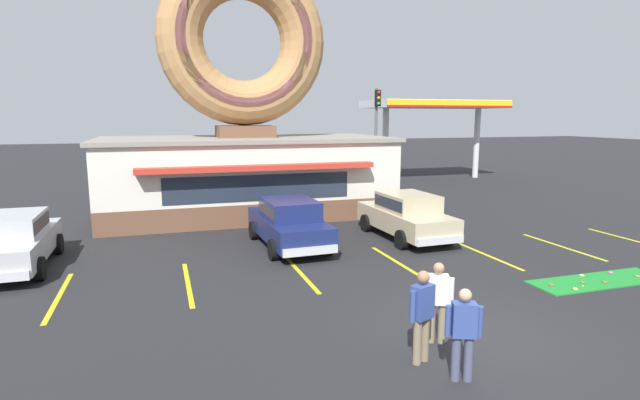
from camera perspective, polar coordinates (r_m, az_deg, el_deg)
ground_plane at (r=10.58m, az=17.64°, el=-14.65°), size 160.00×160.00×0.00m
donut_shop_building at (r=22.03m, az=-8.54°, el=8.09°), size 12.30×6.75×10.96m
putting_mat at (r=15.09m, az=29.31°, el=-8.05°), size 3.86×1.12×0.03m
mini_donut_near_left at (r=15.87m, az=30.28°, el=-7.18°), size 0.13×0.13×0.04m
mini_donut_near_right at (r=14.92m, az=29.78°, el=-8.14°), size 0.13×0.13×0.04m
mini_donut_mid_left at (r=14.07m, az=24.92°, el=-8.79°), size 0.13×0.13×0.04m
mini_donut_mid_centre at (r=14.02m, az=27.16°, el=-9.02°), size 0.13×0.13×0.04m
mini_donut_mid_right at (r=15.91m, az=32.53°, el=-7.34°), size 0.13×0.13×0.04m
mini_donut_far_left at (r=15.23m, az=27.75°, el=-7.64°), size 0.13×0.13×0.04m
mini_donut_far_centre at (r=14.63m, az=27.85°, el=-8.32°), size 0.13×0.13×0.04m
golf_ball at (r=14.32m, az=27.83°, el=-8.69°), size 0.04×0.04×0.04m
car_navy at (r=16.37m, az=-3.57°, el=-2.41°), size 2.10×4.62×1.60m
car_silver at (r=16.38m, az=-31.71°, el=-3.83°), size 2.00×4.57×1.60m
car_champagne at (r=17.80m, az=9.82°, el=-1.57°), size 2.08×4.61×1.60m
pedestrian_blue_sweater_man at (r=8.99m, az=11.59°, el=-12.45°), size 0.56×0.36×1.66m
pedestrian_hooded_kid at (r=8.59m, az=16.08°, el=-14.16°), size 0.56×0.36×1.56m
pedestrian_leather_jacket_man at (r=9.82m, az=13.29°, el=-10.95°), size 0.56×0.37×1.57m
trash_bin at (r=21.32m, az=9.47°, el=-0.74°), size 0.57×0.57×0.97m
traffic_light_pole at (r=28.40m, az=6.47°, el=8.38°), size 0.28×0.47×5.80m
gas_station_canopy at (r=34.75m, az=12.89°, el=10.30°), size 9.00×4.46×5.30m
parking_stripe_far_left at (r=13.70m, az=-27.66°, el=-9.69°), size 0.12×3.60×0.01m
parking_stripe_left at (r=13.48m, az=-14.86°, el=-9.18°), size 0.12×3.60×0.01m
parking_stripe_mid_left at (r=13.93m, az=-2.32°, el=-8.25°), size 0.12×3.60×0.01m
parking_stripe_centre at (r=14.98m, az=8.89°, el=-7.08°), size 0.12×3.60×0.01m
parking_stripe_mid_right at (r=16.51m, az=18.29°, el=-5.89°), size 0.12×3.60×0.01m
parking_stripe_right at (r=18.41m, az=25.89°, el=-4.80°), size 0.12×3.60×0.01m
parking_stripe_far_right at (r=20.57m, az=31.96°, el=-3.87°), size 0.12×3.60×0.01m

